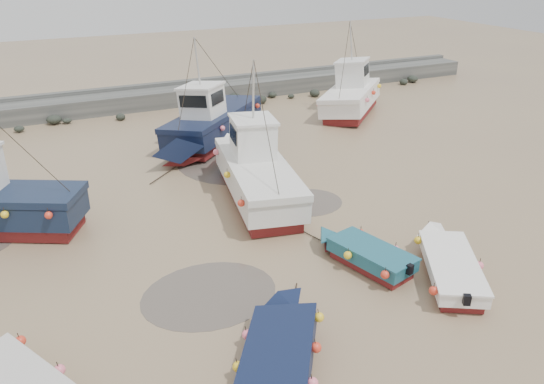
% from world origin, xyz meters
% --- Properties ---
extents(ground, '(120.00, 120.00, 0.00)m').
position_xyz_m(ground, '(0.00, 0.00, 0.00)').
color(ground, '#927C58').
rests_on(ground, ground).
extents(seawall, '(60.00, 4.92, 1.50)m').
position_xyz_m(seawall, '(0.05, 21.99, 0.63)').
color(seawall, '#5F5F5B').
rests_on(seawall, ground).
extents(puddle_a, '(4.63, 4.63, 0.01)m').
position_xyz_m(puddle_a, '(-2.05, -2.00, 0.00)').
color(puddle_a, '#544B43').
rests_on(puddle_a, ground).
extents(puddle_b, '(3.20, 3.20, 0.01)m').
position_xyz_m(puddle_b, '(4.41, 2.83, 0.00)').
color(puddle_b, '#544B43').
rests_on(puddle_b, ground).
extents(puddle_d, '(5.92, 5.92, 0.01)m').
position_xyz_m(puddle_d, '(3.07, 9.11, 0.00)').
color(puddle_d, '#544B43').
rests_on(puddle_d, ground).
extents(dinghy_0, '(3.32, 5.43, 1.43)m').
position_xyz_m(dinghy_0, '(-7.92, -4.09, 0.55)').
color(dinghy_0, maroon).
rests_on(dinghy_0, ground).
extents(dinghy_1, '(4.36, 5.93, 1.43)m').
position_xyz_m(dinghy_1, '(-1.31, -6.11, 0.54)').
color(dinghy_1, maroon).
rests_on(dinghy_1, ground).
extents(dinghy_2, '(2.45, 5.34, 1.43)m').
position_xyz_m(dinghy_2, '(3.71, -2.61, 0.56)').
color(dinghy_2, maroon).
rests_on(dinghy_2, ground).
extents(dinghy_3, '(4.02, 5.96, 1.43)m').
position_xyz_m(dinghy_3, '(6.06, -4.51, 0.54)').
color(dinghy_3, maroon).
rests_on(dinghy_3, ground).
extents(cabin_boat_1, '(4.23, 10.91, 6.22)m').
position_xyz_m(cabin_boat_1, '(2.49, 4.62, 1.31)').
color(cabin_boat_1, maroon).
rests_on(cabin_boat_1, ground).
extents(cabin_boat_2, '(9.14, 8.74, 6.22)m').
position_xyz_m(cabin_boat_2, '(3.03, 12.33, 1.30)').
color(cabin_boat_2, maroon).
rests_on(cabin_boat_2, ground).
extents(cabin_boat_3, '(8.12, 7.88, 6.22)m').
position_xyz_m(cabin_boat_3, '(14.44, 14.45, 1.35)').
color(cabin_boat_3, maroon).
rests_on(cabin_boat_3, ground).
extents(person, '(0.79, 0.65, 1.85)m').
position_xyz_m(person, '(-6.73, 5.20, 0.00)').
color(person, '#161932').
rests_on(person, ground).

